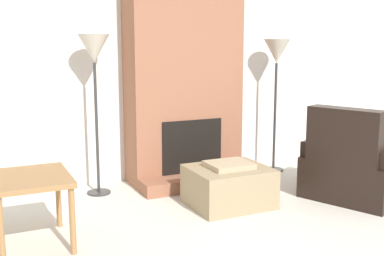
{
  "coord_description": "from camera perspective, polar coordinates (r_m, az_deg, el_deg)",
  "views": [
    {
      "loc": [
        -2.13,
        -2.24,
        1.52
      ],
      "look_at": [
        0.0,
        2.34,
        0.62
      ],
      "focal_mm": 45.0,
      "sensor_mm": 36.0,
      "label": 1
    }
  ],
  "objects": [
    {
      "name": "armchair",
      "position": [
        5.0,
        18.61,
        -4.77
      ],
      "size": [
        1.1,
        1.11,
        0.92
      ],
      "rotation": [
        0.0,
        0.0,
        1.97
      ],
      "color": "black",
      "rests_on": "ground_plane"
    },
    {
      "name": "floor_lamp_left",
      "position": [
        4.82,
        -11.51,
        8.19
      ],
      "size": [
        0.31,
        0.31,
        1.6
      ],
      "color": "#333333",
      "rests_on": "ground_plane"
    },
    {
      "name": "ottoman",
      "position": [
        4.56,
        4.37,
        -6.83
      ],
      "size": [
        0.72,
        0.62,
        0.42
      ],
      "color": "#998460",
      "rests_on": "ground_plane"
    },
    {
      "name": "floor_lamp_right",
      "position": [
        5.71,
        10.0,
        8.13
      ],
      "size": [
        0.31,
        0.31,
        1.56
      ],
      "color": "#333333",
      "rests_on": "ground_plane"
    },
    {
      "name": "side_table",
      "position": [
        3.81,
        -18.56,
        -6.49
      ],
      "size": [
        0.56,
        0.67,
        0.54
      ],
      "color": "#9E7042",
      "rests_on": "ground_plane"
    },
    {
      "name": "wall_back",
      "position": [
        5.48,
        -2.07,
        7.8
      ],
      "size": [
        7.59,
        0.06,
        2.6
      ],
      "primitive_type": "cube",
      "color": "silver",
      "rests_on": "ground_plane"
    },
    {
      "name": "fireplace",
      "position": [
        5.24,
        -0.95,
        7.19
      ],
      "size": [
        1.24,
        0.74,
        2.6
      ],
      "color": "#935B42",
      "rests_on": "ground_plane"
    }
  ]
}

